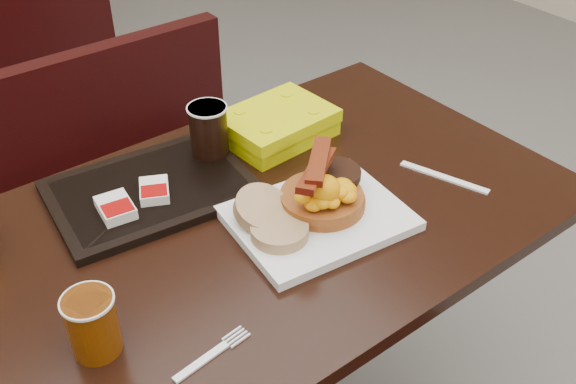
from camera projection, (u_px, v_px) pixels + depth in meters
table_near at (253, 357)px, 1.43m from camera, size 1.20×0.70×0.75m
bench_near_n at (109, 204)px, 1.89m from camera, size 1.00×0.46×0.72m
platter at (318, 218)px, 1.20m from camera, size 0.33×0.27×0.02m
pancake_stack at (322, 198)px, 1.21m from camera, size 0.18×0.18×0.03m
sausage_patty at (335, 174)px, 1.23m from camera, size 0.10×0.10×0.01m
scrambled_eggs at (324, 191)px, 1.15m from camera, size 0.10×0.09×0.05m
bacon_strips at (317, 168)px, 1.15m from camera, size 0.18×0.16×0.01m
muffin_bottom at (279, 231)px, 1.14m from camera, size 0.11×0.11×0.02m
muffin_top at (262, 209)px, 1.17m from camera, size 0.12×0.12×0.06m
coffee_cup_near at (93, 325)px, 0.95m from camera, size 0.08×0.08×0.10m
fork at (201, 362)px, 0.95m from camera, size 0.13×0.04×0.00m
knife at (444, 177)px, 1.31m from camera, size 0.07×0.18×0.00m
condiment_ketchup at (164, 218)px, 1.21m from camera, size 0.05×0.04×0.01m
tray at (151, 190)px, 1.27m from camera, size 0.39×0.30×0.02m
hashbrown_sleeve_left at (116, 208)px, 1.20m from camera, size 0.07×0.08×0.02m
hashbrown_sleeve_right at (154, 190)px, 1.24m from camera, size 0.08×0.09×0.02m
coffee_cup_far at (209, 130)px, 1.33m from camera, size 0.09×0.09×0.10m
clamshell at (277, 125)px, 1.42m from camera, size 0.23×0.18×0.06m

